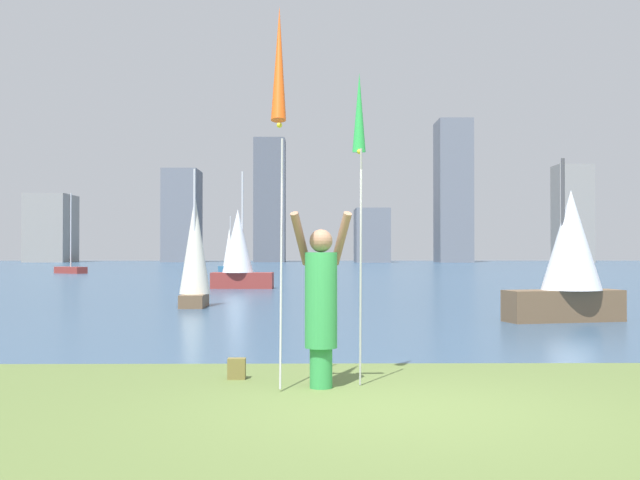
% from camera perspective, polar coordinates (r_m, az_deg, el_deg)
% --- Properties ---
extents(ground, '(120.00, 138.00, 0.12)m').
position_cam_1_polar(ground, '(58.78, 0.16, -2.39)').
color(ground, '#5B7038').
extents(person, '(0.74, 0.55, 2.03)m').
position_cam_1_polar(person, '(9.01, 0.07, -4.44)').
color(person, green).
rests_on(person, ground).
extents(kite_flag_left, '(0.16, 1.17, 4.22)m').
position_cam_1_polar(kite_flag_left, '(8.61, -2.99, 12.05)').
color(kite_flag_left, '#B2B2B7').
rests_on(kite_flag_left, ground).
extents(kite_flag_right, '(0.16, 0.49, 3.68)m').
position_cam_1_polar(kite_flag_right, '(9.42, 2.87, 8.54)').
color(kite_flag_right, '#B2B2B7').
rests_on(kite_flag_right, ground).
extents(bag, '(0.22, 0.15, 0.25)m').
position_cam_1_polar(bag, '(9.77, -6.08, -9.28)').
color(bag, olive).
rests_on(bag, ground).
extents(sailboat_0, '(0.88, 1.74, 3.88)m').
position_cam_1_polar(sailboat_0, '(22.39, -9.09, -0.97)').
color(sailboat_0, brown).
rests_on(sailboat_0, ground).
extents(sailboat_2, '(2.76, 1.59, 3.64)m').
position_cam_1_polar(sailboat_2, '(18.34, 17.66, -1.21)').
color(sailboat_2, brown).
rests_on(sailboat_2, ground).
extents(sailboat_3, '(1.67, 2.02, 4.15)m').
position_cam_1_polar(sailboat_3, '(57.79, -6.59, -0.94)').
color(sailboat_3, '#2D6084').
rests_on(sailboat_3, ground).
extents(sailboat_7, '(2.58, 2.17, 5.65)m').
position_cam_1_polar(sailboat_7, '(57.74, -17.67, -2.02)').
color(sailboat_7, maroon).
rests_on(sailboat_7, ground).
extents(sailboat_8, '(2.61, 1.34, 4.91)m').
position_cam_1_polar(sailboat_8, '(33.00, -5.91, -0.81)').
color(sailboat_8, maroon).
rests_on(sailboat_8, ground).
extents(skyline_tower_0, '(5.69, 7.72, 9.58)m').
position_cam_1_polar(skyline_tower_0, '(117.65, -18.95, 0.81)').
color(skyline_tower_0, gray).
rests_on(skyline_tower_0, ground).
extents(skyline_tower_1, '(4.93, 6.96, 13.19)m').
position_cam_1_polar(skyline_tower_1, '(114.23, -10.00, 1.73)').
color(skyline_tower_1, slate).
rests_on(skyline_tower_1, ground).
extents(skyline_tower_2, '(4.40, 5.27, 17.61)m').
position_cam_1_polar(skyline_tower_2, '(112.75, -3.67, 2.88)').
color(skyline_tower_2, '#565B66').
rests_on(skyline_tower_2, ground).
extents(skyline_tower_3, '(4.65, 7.08, 7.44)m').
position_cam_1_polar(skyline_tower_3, '(109.33, 3.78, 0.32)').
color(skyline_tower_3, slate).
rests_on(skyline_tower_3, ground).
extents(skyline_tower_4, '(4.63, 6.18, 19.79)m').
position_cam_1_polar(skyline_tower_4, '(111.48, 9.66, 3.49)').
color(skyline_tower_4, slate).
rests_on(skyline_tower_4, ground).
extents(skyline_tower_5, '(4.85, 4.36, 13.57)m').
position_cam_1_polar(skyline_tower_5, '(115.10, 17.88, 1.83)').
color(skyline_tower_5, gray).
rests_on(skyline_tower_5, ground).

